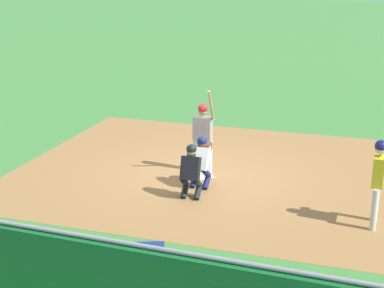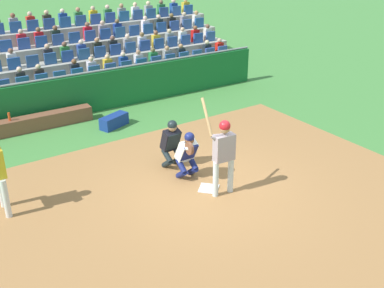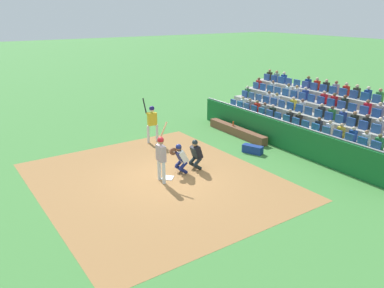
{
  "view_description": "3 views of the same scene",
  "coord_description": "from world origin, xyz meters",
  "px_view_note": "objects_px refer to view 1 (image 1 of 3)",
  "views": [
    {
      "loc": [
        4.25,
        -13.02,
        5.16
      ],
      "look_at": [
        -0.03,
        -0.82,
        1.11
      ],
      "focal_mm": 53.53,
      "sensor_mm": 36.0,
      "label": 1
    },
    {
      "loc": [
        5.5,
        7.9,
        5.59
      ],
      "look_at": [
        -0.02,
        -0.76,
        0.86
      ],
      "focal_mm": 44.32,
      "sensor_mm": 36.0,
      "label": 2
    },
    {
      "loc": [
        -12.08,
        6.72,
        6.22
      ],
      "look_at": [
        -0.01,
        -1.14,
        1.21
      ],
      "focal_mm": 35.91,
      "sensor_mm": 36.0,
      "label": 3
    }
  ],
  "objects_px": {
    "catcher_crouching": "(201,159)",
    "equipment_duffel_bag": "(138,256)",
    "home_plate_marker": "(204,176)",
    "on_deck_batter": "(379,173)",
    "batter_at_plate": "(203,130)",
    "home_plate_umpire": "(191,169)"
  },
  "relations": [
    {
      "from": "home_plate_umpire",
      "to": "equipment_duffel_bag",
      "type": "xyz_separation_m",
      "value": [
        0.15,
        -3.25,
        -0.53
      ]
    },
    {
      "from": "home_plate_umpire",
      "to": "equipment_duffel_bag",
      "type": "distance_m",
      "value": 3.29
    },
    {
      "from": "home_plate_marker",
      "to": "equipment_duffel_bag",
      "type": "relative_size",
      "value": 0.47
    },
    {
      "from": "on_deck_batter",
      "to": "home_plate_umpire",
      "type": "bearing_deg",
      "value": 178.38
    },
    {
      "from": "batter_at_plate",
      "to": "equipment_duffel_bag",
      "type": "distance_m",
      "value": 5.12
    },
    {
      "from": "equipment_duffel_bag",
      "to": "catcher_crouching",
      "type": "bearing_deg",
      "value": 69.68
    },
    {
      "from": "home_plate_marker",
      "to": "on_deck_batter",
      "type": "distance_m",
      "value": 4.64
    },
    {
      "from": "catcher_crouching",
      "to": "home_plate_umpire",
      "type": "xyz_separation_m",
      "value": [
        0.0,
        -0.75,
        0.0
      ]
    },
    {
      "from": "catcher_crouching",
      "to": "home_plate_marker",
      "type": "bearing_deg",
      "value": 102.86
    },
    {
      "from": "home_plate_umpire",
      "to": "catcher_crouching",
      "type": "bearing_deg",
      "value": 90.03
    },
    {
      "from": "home_plate_marker",
      "to": "batter_at_plate",
      "type": "xyz_separation_m",
      "value": [
        -0.14,
        0.34,
        1.12
      ]
    },
    {
      "from": "batter_at_plate",
      "to": "catcher_crouching",
      "type": "distance_m",
      "value": 1.15
    },
    {
      "from": "batter_at_plate",
      "to": "catcher_crouching",
      "type": "bearing_deg",
      "value": -73.8
    },
    {
      "from": "home_plate_umpire",
      "to": "equipment_duffel_bag",
      "type": "bearing_deg",
      "value": -87.42
    },
    {
      "from": "home_plate_marker",
      "to": "home_plate_umpire",
      "type": "height_order",
      "value": "home_plate_umpire"
    },
    {
      "from": "batter_at_plate",
      "to": "on_deck_batter",
      "type": "relative_size",
      "value": 1.05
    },
    {
      "from": "home_plate_marker",
      "to": "catcher_crouching",
      "type": "distance_m",
      "value": 0.99
    },
    {
      "from": "catcher_crouching",
      "to": "equipment_duffel_bag",
      "type": "xyz_separation_m",
      "value": [
        0.15,
        -3.99,
        -0.52
      ]
    },
    {
      "from": "equipment_duffel_bag",
      "to": "on_deck_batter",
      "type": "bearing_deg",
      "value": 16.21
    },
    {
      "from": "catcher_crouching",
      "to": "home_plate_umpire",
      "type": "relative_size",
      "value": 0.97
    },
    {
      "from": "home_plate_umpire",
      "to": "equipment_duffel_bag",
      "type": "height_order",
      "value": "home_plate_umpire"
    },
    {
      "from": "on_deck_batter",
      "to": "home_plate_marker",
      "type": "bearing_deg",
      "value": 159.9
    }
  ]
}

